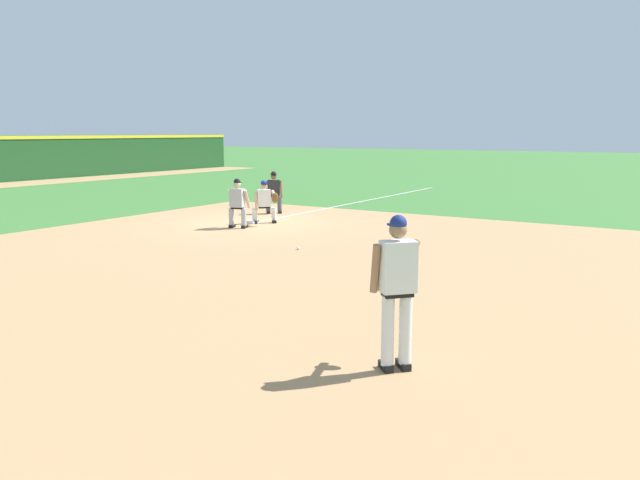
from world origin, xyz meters
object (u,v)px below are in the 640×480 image
at_px(baseball, 298,248).
at_px(first_baseman, 265,200).
at_px(baserunner, 237,201).
at_px(umpire, 274,191).
at_px(first_base_bag, 252,222).
at_px(pitcher, 398,283).

bearing_deg(baseball, first_baseman, 46.99).
height_order(baseball, first_baseman, first_baseman).
xyz_separation_m(baserunner, umpire, (3.27, 1.08, 0.00)).
relative_size(baseball, baserunner, 0.05).
xyz_separation_m(first_base_bag, baseball, (-2.90, -3.67, -0.01)).
bearing_deg(pitcher, baserunner, 48.69).
distance_m(baserunner, umpire, 3.45).
height_order(pitcher, baserunner, pitcher).
relative_size(baserunner, umpire, 1.00).
xyz_separation_m(first_base_bag, first_baseman, (0.18, -0.36, 0.69)).
xyz_separation_m(first_baseman, umpire, (2.10, 1.20, 0.06)).
xyz_separation_m(baseball, pitcher, (-5.72, -5.26, 1.02)).
xyz_separation_m(pitcher, first_baseman, (8.80, 8.56, -0.33)).
distance_m(first_base_bag, baserunner, 1.26).
relative_size(pitcher, umpire, 1.27).
relative_size(first_base_bag, baseball, 5.14).
xyz_separation_m(baseball, baserunner, (1.91, 3.42, 0.76)).
height_order(first_baseman, baserunner, baserunner).
xyz_separation_m(pitcher, umpire, (10.90, 9.77, -0.27)).
height_order(baserunner, umpire, same).
distance_m(baseball, first_baseman, 4.57).
relative_size(baseball, first_baseman, 0.06).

